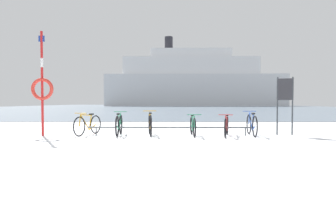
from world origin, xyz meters
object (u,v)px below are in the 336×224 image
object	(u,v)px
info_sign	(285,96)
rescue_post	(42,86)
bicycle_2	(150,124)
bicycle_4	(226,126)
bicycle_5	(252,125)
bicycle_0	(88,125)
bicycle_3	(193,126)
ferry_ship	(193,83)
bicycle_1	(119,125)

from	to	relation	value
info_sign	rescue_post	bearing A→B (deg)	-177.52
bicycle_2	bicycle_4	size ratio (longest dim) A/B	1.02
bicycle_4	rescue_post	xyz separation A→B (m)	(-6.22, 0.05, 1.33)
bicycle_5	rescue_post	bearing A→B (deg)	-179.32
bicycle_0	bicycle_2	xyz separation A→B (m)	(2.17, -0.06, 0.02)
bicycle_5	rescue_post	world-z (taller)	rescue_post
bicycle_0	bicycle_5	xyz separation A→B (m)	(5.65, -0.19, 0.02)
bicycle_4	rescue_post	distance (m)	6.36
info_sign	bicycle_3	bearing A→B (deg)	-174.09
bicycle_0	rescue_post	size ratio (longest dim) A/B	0.45
bicycle_5	ferry_ship	world-z (taller)	ferry_ship
ferry_ship	bicycle_5	bearing A→B (deg)	-92.88
bicycle_3	bicycle_4	bearing A→B (deg)	-3.71
bicycle_3	bicycle_5	world-z (taller)	bicycle_5
bicycle_3	info_sign	bearing A→B (deg)	5.91
ferry_ship	bicycle_4	bearing A→B (deg)	-93.52
bicycle_5	bicycle_3	bearing A→B (deg)	-178.37
bicycle_5	ferry_ship	xyz separation A→B (m)	(3.92, 77.87, 6.32)
bicycle_0	info_sign	bearing A→B (deg)	0.76
bicycle_4	ferry_ship	xyz separation A→B (m)	(4.80, 78.00, 6.36)
bicycle_2	bicycle_3	bearing A→B (deg)	-7.02
ferry_ship	bicycle_2	bearing A→B (deg)	-95.43
bicycle_4	bicycle_0	bearing A→B (deg)	176.20
bicycle_1	rescue_post	xyz separation A→B (m)	(-2.57, -0.16, 1.31)
rescue_post	ferry_ship	bearing A→B (deg)	81.95
info_sign	ferry_ship	size ratio (longest dim) A/B	0.04
bicycle_4	ferry_ship	bearing A→B (deg)	86.48
ferry_ship	rescue_post	bearing A→B (deg)	-98.05
bicycle_1	bicycle_4	world-z (taller)	bicycle_1
bicycle_1	bicycle_3	bearing A→B (deg)	-3.05
bicycle_1	bicycle_5	bearing A→B (deg)	-0.98
bicycle_2	ferry_ship	distance (m)	78.35
bicycle_2	rescue_post	world-z (taller)	rescue_post
bicycle_2	bicycle_5	world-z (taller)	bicycle_2
bicycle_2	ferry_ship	bearing A→B (deg)	84.57
bicycle_4	info_sign	bearing A→B (deg)	10.93
bicycle_4	bicycle_5	distance (m)	0.89
info_sign	ferry_ship	xyz separation A→B (m)	(2.69, 77.59, 5.33)
bicycle_2	bicycle_0	bearing A→B (deg)	178.33
bicycle_4	info_sign	size ratio (longest dim) A/B	0.82
bicycle_1	bicycle_5	xyz separation A→B (m)	(4.54, -0.08, 0.01)
info_sign	ferry_ship	bearing A→B (deg)	88.01
bicycle_3	bicycle_0	bearing A→B (deg)	176.17
bicycle_3	rescue_post	distance (m)	5.27
bicycle_0	bicycle_1	size ratio (longest dim) A/B	0.94
bicycle_2	ferry_ship	xyz separation A→B (m)	(7.39, 77.74, 6.32)
bicycle_1	bicycle_3	xyz separation A→B (m)	(2.53, -0.13, -0.03)
bicycle_3	ferry_ship	size ratio (longest dim) A/B	0.03
bicycle_0	info_sign	xyz separation A→B (m)	(6.87, 0.09, 1.01)
bicycle_1	bicycle_3	distance (m)	2.53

